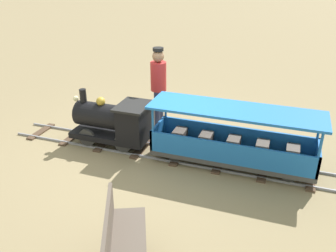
{
  "coord_description": "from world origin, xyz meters",
  "views": [
    {
      "loc": [
        -5.1,
        -1.97,
        3.11
      ],
      "look_at": [
        0.0,
        -0.18,
        0.55
      ],
      "focal_mm": 38.14,
      "sensor_mm": 36.0,
      "label": 1
    }
  ],
  "objects_px": {
    "passenger_car": "(233,143)",
    "conductor_person": "(158,82)",
    "locomotive": "(114,121)",
    "park_bench": "(122,252)"
  },
  "relations": [
    {
      "from": "locomotive",
      "to": "park_bench",
      "type": "height_order",
      "value": "locomotive"
    },
    {
      "from": "passenger_car",
      "to": "locomotive",
      "type": "bearing_deg",
      "value": 90.0
    },
    {
      "from": "locomotive",
      "to": "passenger_car",
      "type": "xyz_separation_m",
      "value": [
        0.0,
        -2.11,
        -0.06
      ]
    },
    {
      "from": "conductor_person",
      "to": "locomotive",
      "type": "bearing_deg",
      "value": 153.57
    },
    {
      "from": "conductor_person",
      "to": "park_bench",
      "type": "relative_size",
      "value": 1.2
    },
    {
      "from": "locomotive",
      "to": "passenger_car",
      "type": "bearing_deg",
      "value": -90.0
    },
    {
      "from": "passenger_car",
      "to": "conductor_person",
      "type": "xyz_separation_m",
      "value": [
        0.97,
        1.63,
        0.53
      ]
    },
    {
      "from": "locomotive",
      "to": "conductor_person",
      "type": "distance_m",
      "value": 1.18
    },
    {
      "from": "passenger_car",
      "to": "conductor_person",
      "type": "distance_m",
      "value": 1.97
    },
    {
      "from": "locomotive",
      "to": "conductor_person",
      "type": "relative_size",
      "value": 0.89
    }
  ]
}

